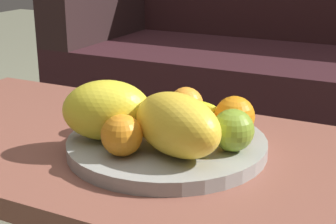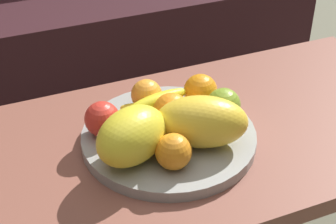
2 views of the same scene
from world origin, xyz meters
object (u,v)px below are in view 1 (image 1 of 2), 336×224
orange_left (184,104)px  melon_large_front (107,110)px  orange_front (179,116)px  coffee_table (162,170)px  orange_right (122,135)px  fruit_bowl (168,144)px  couch (293,76)px  orange_back (235,116)px  banana_bunch (179,114)px  melon_smaller_beside (177,125)px  apple_front (121,103)px  apple_left (233,130)px

orange_left → melon_large_front: bearing=-118.7°
orange_front → coffee_table: bearing=-138.9°
orange_left → orange_right: size_ratio=0.98×
coffee_table → fruit_bowl: 0.06m
orange_left → couch: bearing=89.4°
couch → orange_front: bearing=-89.0°
orange_back → orange_left: bearing=163.5°
melon_large_front → banana_bunch: size_ratio=1.02×
couch → banana_bunch: 0.99m
orange_front → orange_right: (-0.05, -0.12, -0.00)m
orange_right → melon_smaller_beside: bearing=29.6°
orange_front → banana_bunch: bearing=116.3°
apple_front → melon_smaller_beside: bearing=-31.4°
orange_front → orange_left: bearing=108.4°
orange_front → orange_right: orange_front is taller
fruit_bowl → orange_back: (0.11, 0.07, 0.05)m
apple_left → orange_front: bearing=170.2°
fruit_bowl → orange_right: orange_right is taller
orange_left → apple_front: size_ratio=0.94×
orange_front → apple_left: size_ratio=1.03×
couch → apple_front: size_ratio=22.80×
banana_bunch → apple_front: bearing=-173.2°
couch → apple_front: couch is taller
couch → apple_front: 1.01m
coffee_table → melon_large_front: 0.16m
fruit_bowl → orange_right: (-0.03, -0.11, 0.05)m
orange_left → apple_left: 0.17m
coffee_table → orange_front: 0.11m
couch → banana_bunch: (-0.00, -0.97, 0.15)m
orange_back → melon_smaller_beside: bearing=-114.6°
coffee_table → orange_right: bearing=-102.8°
couch → apple_left: (0.13, -1.04, 0.16)m
coffee_table → banana_bunch: bearing=87.1°
apple_front → couch: bearing=82.8°
orange_front → apple_left: bearing=-9.8°
banana_bunch → coffee_table: bearing=-92.9°
fruit_bowl → orange_right: 0.12m
orange_left → apple_left: size_ratio=0.94×
apple_front → melon_large_front: bearing=-73.1°
melon_large_front → apple_left: bearing=12.9°
melon_smaller_beside → orange_front: size_ratio=2.42×
couch → orange_right: bearing=-91.5°
apple_front → banana_bunch: 0.12m
fruit_bowl → orange_right: size_ratio=5.18×
melon_smaller_beside → orange_front: melon_smaller_beside is taller
orange_front → orange_right: 0.13m
melon_large_front → orange_left: melon_large_front is taller
melon_large_front → orange_front: (0.11, 0.07, -0.02)m
fruit_bowl → orange_front: orange_front is taller
orange_left → orange_back: orange_back is taller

